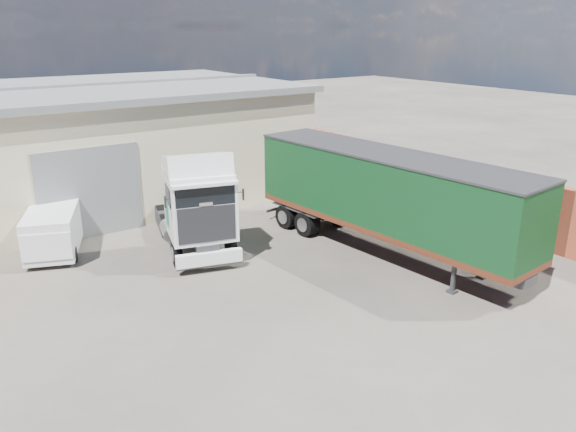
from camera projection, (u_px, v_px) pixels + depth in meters
ground at (275, 325)px, 15.81m from camera, size 120.00×120.00×0.00m
brick_boundary_wall at (408, 177)px, 26.29m from camera, size 0.35×26.00×2.50m
tractor_unit at (197, 209)px, 20.37m from camera, size 3.71×6.22×3.97m
box_trailer at (384, 193)px, 20.17m from camera, size 3.40×11.49×3.76m
panel_van at (54, 229)px, 20.70m from camera, size 3.02×4.41×1.67m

